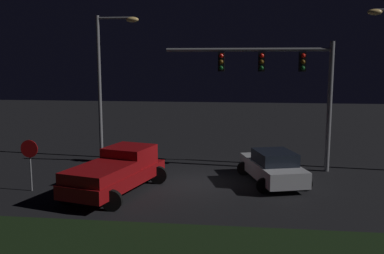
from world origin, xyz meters
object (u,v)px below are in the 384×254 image
street_lamp_left (107,70)px  stop_sign (30,155)px  car_sedan (273,167)px  pickup_truck (118,169)px  traffic_signal_gantry (281,74)px

street_lamp_left → stop_sign: size_ratio=3.62×
car_sedan → pickup_truck: bearing=92.2°
pickup_truck → car_sedan: size_ratio=1.21×
pickup_truck → stop_sign: size_ratio=2.57×
pickup_truck → street_lamp_left: size_ratio=0.71×
car_sedan → stop_sign: bearing=87.1°
car_sedan → street_lamp_left: (-9.08, 4.31, 4.33)m
traffic_signal_gantry → stop_sign: 12.36m
car_sedan → stop_sign: stop_sign is taller
traffic_signal_gantry → stop_sign: bearing=-155.4°
street_lamp_left → car_sedan: bearing=-25.4°
car_sedan → street_lamp_left: street_lamp_left is taller
pickup_truck → traffic_signal_gantry: 9.32m
pickup_truck → traffic_signal_gantry: bearing=-41.4°
car_sedan → traffic_signal_gantry: bearing=-26.4°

